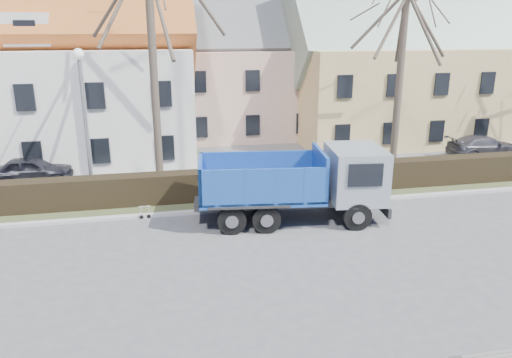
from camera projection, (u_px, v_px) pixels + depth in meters
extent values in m
plane|color=#4F4F52|center=(228.00, 262.00, 16.42)|extent=(120.00, 120.00, 0.00)
cube|color=#A0A09F|center=(211.00, 211.00, 20.70)|extent=(80.00, 0.30, 0.12)
cube|color=#3D4426|center=(207.00, 198.00, 22.20)|extent=(80.00, 3.00, 0.10)
cube|color=black|center=(207.00, 187.00, 21.84)|extent=(60.00, 0.90, 1.30)
imported|color=black|center=(32.00, 170.00, 24.42)|extent=(3.82, 1.59, 1.29)
imported|color=#35343B|center=(484.00, 146.00, 29.09)|extent=(4.41, 1.87, 1.27)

